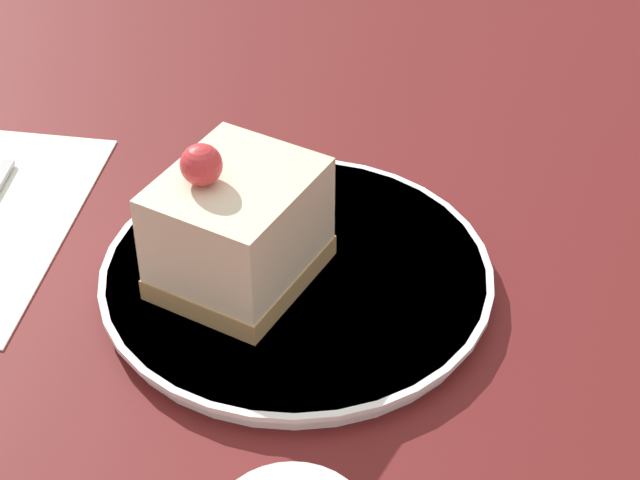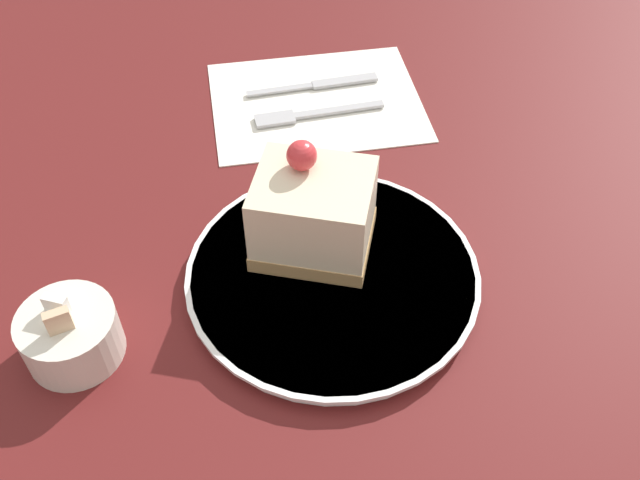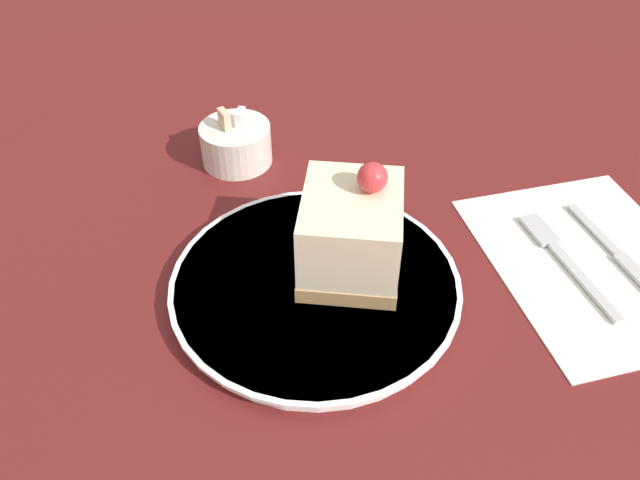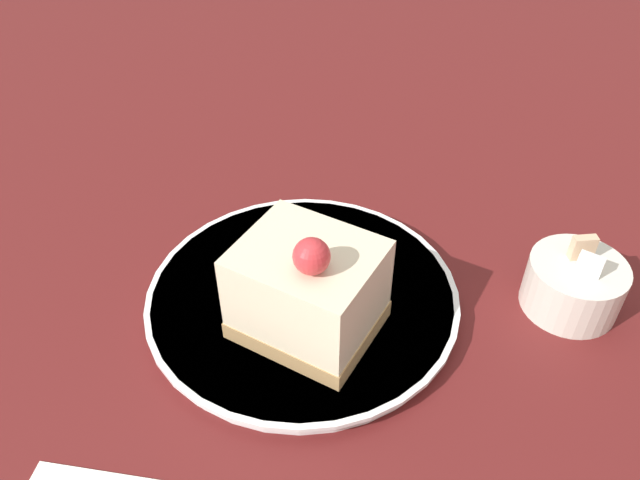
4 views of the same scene
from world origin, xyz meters
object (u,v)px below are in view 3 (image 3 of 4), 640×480
Objects in this scene: plate at (315,285)px; cake_slice at (351,232)px; fork at (561,255)px; sugar_bowl at (236,144)px; knife at (629,265)px.

plate is 2.09× the size of cake_slice.
plate reaches higher than fork.
fork is at bearing -38.90° from sugar_bowl.
sugar_bowl is (-0.05, 0.23, 0.02)m from plate.
fork is 0.38m from sugar_bowl.
sugar_bowl is at bearing 129.66° from cake_slice.
fork is at bearing -1.96° from plate.
cake_slice is 0.23m from sugar_bowl.
cake_slice reaches higher than knife.
sugar_bowl is (-0.35, 0.26, 0.02)m from knife.
plate is at bearing 168.11° from knife.
cake_slice is (0.04, 0.01, 0.05)m from plate.
cake_slice is 1.57× the size of sugar_bowl.
fork is (0.21, -0.02, -0.05)m from cake_slice.
knife is at bearing 8.42° from cake_slice.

